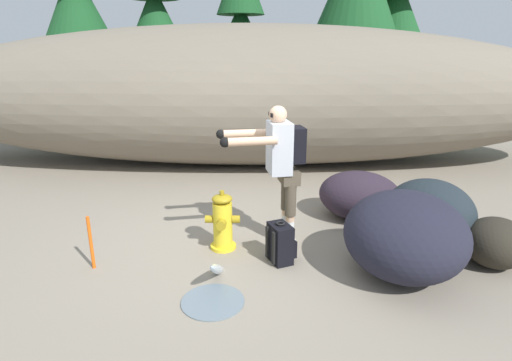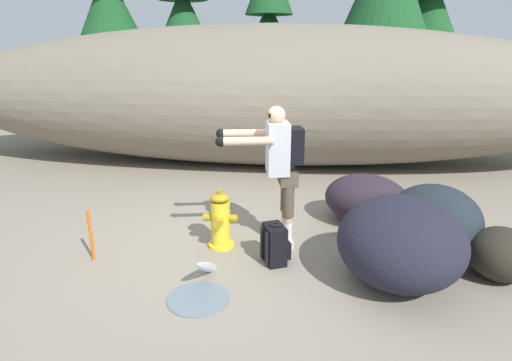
% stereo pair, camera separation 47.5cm
% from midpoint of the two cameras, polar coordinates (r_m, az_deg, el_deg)
% --- Properties ---
extents(ground_plane, '(56.00, 56.00, 0.04)m').
position_cam_midpoint_polar(ground_plane, '(5.09, -5.75, -8.96)').
color(ground_plane, gray).
extents(dirt_embankment, '(13.73, 3.20, 2.75)m').
position_cam_midpoint_polar(dirt_embankment, '(8.40, -3.16, 11.67)').
color(dirt_embankment, '#756B5B').
rests_on(dirt_embankment, ground_plane).
extents(fire_hydrant, '(0.41, 0.36, 0.72)m').
position_cam_midpoint_polar(fire_hydrant, '(4.85, -7.48, -5.86)').
color(fire_hydrant, yellow).
rests_on(fire_hydrant, ground_plane).
extents(hydrant_water_jet, '(0.60, 1.27, 0.68)m').
position_cam_midpoint_polar(hydrant_water_jet, '(4.31, -8.76, -13.30)').
color(hydrant_water_jet, silver).
rests_on(hydrant_water_jet, ground_plane).
extents(utility_worker, '(1.03, 0.64, 1.67)m').
position_cam_midpoint_polar(utility_worker, '(4.69, 0.54, 2.85)').
color(utility_worker, beige).
rests_on(utility_worker, ground_plane).
extents(spare_backpack, '(0.35, 0.36, 0.47)m').
position_cam_midpoint_polar(spare_backpack, '(4.57, 0.44, -8.82)').
color(spare_backpack, black).
rests_on(spare_backpack, ground_plane).
extents(boulder_large, '(1.41, 1.32, 0.67)m').
position_cam_midpoint_polar(boulder_large, '(5.79, 11.96, -2.10)').
color(boulder_large, '#2A212C').
rests_on(boulder_large, ground_plane).
extents(boulder_mid, '(1.54, 1.62, 0.88)m').
position_cam_midpoint_polar(boulder_mid, '(4.44, 17.17, -7.30)').
color(boulder_mid, '#1E1F2C').
rests_on(boulder_mid, ground_plane).
extents(boulder_small, '(1.20, 1.27, 0.80)m').
position_cam_midpoint_polar(boulder_small, '(5.22, 20.55, -4.32)').
color(boulder_small, '#1E272D').
rests_on(boulder_small, ground_plane).
extents(boulder_outlier, '(0.93, 0.94, 0.54)m').
position_cam_midpoint_polar(boulder_outlier, '(5.05, 28.11, -7.69)').
color(boulder_outlier, '#2A261E').
rests_on(boulder_outlier, ground_plane).
extents(pine_tree_left, '(2.07, 2.07, 5.32)m').
position_cam_midpoint_polar(pine_tree_left, '(11.93, -15.10, 21.68)').
color(pine_tree_left, '#47331E').
rests_on(pine_tree_left, ground_plane).
extents(pine_tree_center, '(2.19, 2.19, 5.06)m').
position_cam_midpoint_polar(pine_tree_center, '(13.07, -3.25, 20.65)').
color(pine_tree_center, '#47331E').
rests_on(pine_tree_center, ground_plane).
extents(pine_tree_far_right, '(2.95, 2.95, 6.34)m').
position_cam_midpoint_polar(pine_tree_far_right, '(12.92, 17.72, 21.57)').
color(pine_tree_far_right, '#47331E').
rests_on(pine_tree_far_right, ground_plane).
extents(survey_stake, '(0.04, 0.04, 0.60)m').
position_cam_midpoint_polar(survey_stake, '(4.83, -24.67, -7.94)').
color(survey_stake, '#E55914').
rests_on(survey_stake, ground_plane).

